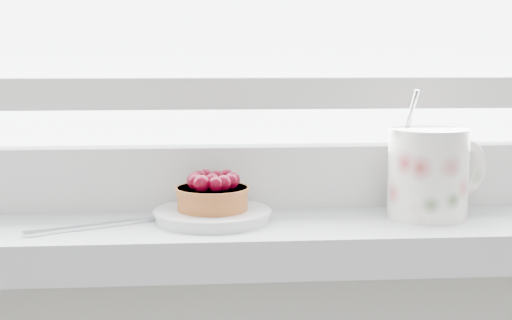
{
  "coord_description": "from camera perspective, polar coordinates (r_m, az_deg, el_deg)",
  "views": [
    {
      "loc": [
        -0.09,
        1.16,
        1.11
      ],
      "look_at": [
        -0.03,
        1.88,
        1.01
      ],
      "focal_mm": 50.0,
      "sensor_mm": 36.0,
      "label": 1
    }
  ],
  "objects": [
    {
      "name": "raspberry_tart",
      "position": [
        0.75,
        -3.5,
        -2.61
      ],
      "size": [
        0.08,
        0.08,
        0.04
      ],
      "color": "#984E21",
      "rests_on": "saucer"
    },
    {
      "name": "floral_mug",
      "position": [
        0.78,
        13.78,
        -0.86
      ],
      "size": [
        0.13,
        0.11,
        0.14
      ],
      "color": "white",
      "rests_on": "windowsill"
    },
    {
      "name": "saucer",
      "position": [
        0.75,
        -3.49,
        -4.44
      ],
      "size": [
        0.12,
        0.12,
        0.01
      ],
      "primitive_type": "cylinder",
      "color": "silver",
      "rests_on": "windowsill"
    },
    {
      "name": "fork",
      "position": [
        0.75,
        -10.71,
        -4.95
      ],
      "size": [
        0.19,
        0.1,
        0.0
      ],
      "color": "silver",
      "rests_on": "windowsill"
    }
  ]
}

